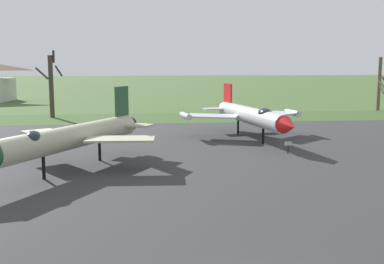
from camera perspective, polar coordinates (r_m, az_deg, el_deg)
name	(u,v)px	position (r m, az deg, el deg)	size (l,w,h in m)	color
asphalt_apron	(195,177)	(29.41, 0.38, -5.64)	(93.56, 53.87, 0.05)	#333335
grass_verge_strip	(164,118)	(61.75, -3.56, 1.75)	(153.56, 12.00, 0.06)	#385427
jet_fighter_front_left	(70,137)	(31.84, -15.00, -0.60)	(10.70, 15.22, 5.46)	#B7B293
jet_fighter_rear_center	(251,115)	(44.09, 7.39, 2.08)	(12.47, 16.61, 5.15)	silver
info_placard_rear_center	(288,146)	(37.55, 11.94, -1.76)	(0.57, 0.28, 1.04)	black
bare_tree_left_of_center	(51,84)	(64.81, -17.22, 5.75)	(3.48, 3.01, 9.12)	#42382D
bare_tree_right_of_center	(381,81)	(77.49, 22.58, 5.93)	(2.63, 2.83, 9.01)	brown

